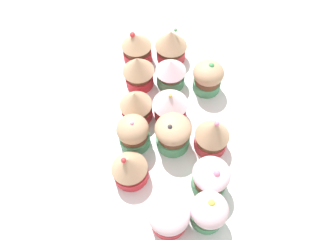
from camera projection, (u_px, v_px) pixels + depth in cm
name	position (u px, v px, depth cm)	size (l,w,h in cm)	color
ground_plane	(168.00, 135.00, 60.30)	(180.00, 180.00, 3.00)	beige
baking_tray	(168.00, 130.00, 58.49)	(46.40, 26.02, 1.20)	silver
cupcake_0	(135.00, 47.00, 63.83)	(6.30, 6.30, 7.38)	#D1333D
cupcake_1	(136.00, 71.00, 59.99)	(6.31, 6.31, 7.60)	#D1333D
cupcake_2	(134.00, 105.00, 56.28)	(6.08, 6.08, 7.23)	#D1333D
cupcake_3	(131.00, 133.00, 53.41)	(5.63, 5.63, 7.34)	#4C9E6B
cupcake_4	(127.00, 168.00, 50.21)	(6.03, 6.03, 7.09)	#D1333D
cupcake_5	(172.00, 45.00, 63.76)	(6.75, 6.75, 7.71)	#D1333D
cupcake_6	(169.00, 72.00, 60.51)	(6.09, 6.09, 6.75)	#4C9E6B
cupcake_7	(167.00, 105.00, 56.38)	(6.58, 6.58, 7.19)	#D1333D
cupcake_8	(171.00, 134.00, 53.24)	(6.36, 6.36, 7.33)	#4C9E6B
cupcake_9	(169.00, 216.00, 46.24)	(6.42, 6.42, 6.58)	#D1333D
cupcake_10	(206.00, 77.00, 59.89)	(6.00, 6.00, 7.15)	#4C9E6B
cupcake_11	(210.00, 135.00, 52.80)	(6.04, 6.04, 7.97)	#D1333D
cupcake_12	(208.00, 178.00, 49.34)	(6.08, 6.08, 7.02)	#4C9E6B
cupcake_13	(206.00, 212.00, 46.40)	(5.74, 5.74, 7.28)	#4C9E6B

